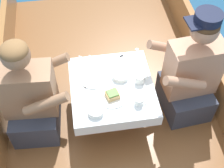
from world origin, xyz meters
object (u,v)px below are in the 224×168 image
coffee_cup_starboard (139,101)px  sandwich (112,94)px  person_port (31,99)px  person_starboard (190,76)px  coffee_cup_port (140,79)px

coffee_cup_starboard → sandwich: bearing=155.0°
person_port → person_starboard: size_ratio=0.92×
person_starboard → coffee_cup_port: person_starboard is taller
sandwich → coffee_cup_starboard: (0.18, -0.09, -0.00)m
sandwich → coffee_cup_port: (0.23, 0.12, 0.00)m
person_starboard → coffee_cup_starboard: person_starboard is taller
person_port → coffee_cup_port: size_ratio=9.29×
coffee_cup_starboard → person_port: bearing=167.2°
person_port → sandwich: bearing=-4.9°
person_port → coffee_cup_starboard: 0.81m
person_port → sandwich: 0.62m
person_port → coffee_cup_port: person_port is taller
coffee_cup_port → coffee_cup_starboard: bearing=-103.5°
person_starboard → sandwich: person_starboard is taller
person_port → person_starboard: bearing=4.3°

